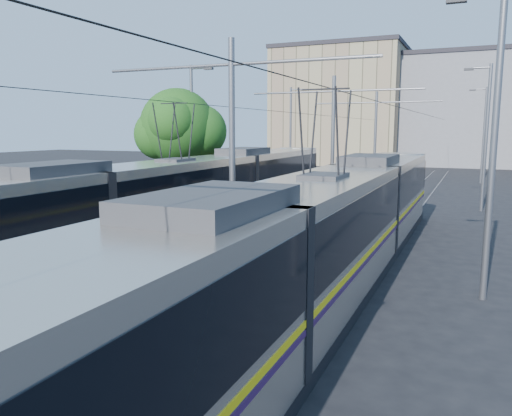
% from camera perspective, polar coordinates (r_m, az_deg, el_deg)
% --- Properties ---
extents(ground, '(160.00, 160.00, 0.00)m').
position_cam_1_polar(ground, '(10.50, -23.54, -17.28)').
color(ground, black).
rests_on(ground, ground).
extents(platform, '(4.00, 50.00, 0.30)m').
position_cam_1_polar(platform, '(24.69, 6.73, -1.27)').
color(platform, gray).
rests_on(platform, ground).
extents(tactile_strip_left, '(0.70, 50.00, 0.01)m').
position_cam_1_polar(tactile_strip_left, '(25.12, 3.57, -0.69)').
color(tactile_strip_left, gray).
rests_on(tactile_strip_left, platform).
extents(tactile_strip_right, '(0.70, 50.00, 0.01)m').
position_cam_1_polar(tactile_strip_right, '(24.28, 10.00, -1.15)').
color(tactile_strip_right, gray).
rests_on(tactile_strip_right, platform).
extents(rails, '(8.71, 70.00, 0.03)m').
position_cam_1_polar(rails, '(24.72, 6.72, -1.58)').
color(rails, gray).
rests_on(rails, ground).
extents(tram_left, '(2.43, 30.95, 5.50)m').
position_cam_1_polar(tram_left, '(19.88, -9.07, 0.74)').
color(tram_left, black).
rests_on(tram_left, ground).
extents(tram_right, '(2.43, 29.00, 5.50)m').
position_cam_1_polar(tram_right, '(13.01, 7.62, -2.89)').
color(tram_right, black).
rests_on(tram_right, ground).
extents(catenary, '(9.20, 70.00, 7.00)m').
position_cam_1_polar(catenary, '(21.60, 4.67, 8.97)').
color(catenary, slate).
rests_on(catenary, platform).
extents(street_lamps, '(15.18, 38.22, 8.00)m').
position_cam_1_polar(street_lamps, '(28.15, 9.32, 8.18)').
color(street_lamps, slate).
rests_on(street_lamps, ground).
extents(shelter, '(0.84, 1.07, 2.07)m').
position_cam_1_polar(shelter, '(20.78, 4.51, 0.28)').
color(shelter, black).
rests_on(shelter, platform).
extents(tree, '(4.68, 4.33, 6.80)m').
position_cam_1_polar(tree, '(28.79, -8.28, 9.05)').
color(tree, '#382314').
rests_on(tree, ground).
extents(building_left, '(16.32, 12.24, 15.16)m').
position_cam_1_polar(building_left, '(68.48, 9.59, 11.42)').
color(building_left, '#9A8D68').
rests_on(building_left, ground).
extents(building_centre, '(18.36, 14.28, 13.79)m').
position_cam_1_polar(building_centre, '(70.28, 23.37, 10.20)').
color(building_centre, gray).
rests_on(building_centre, ground).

